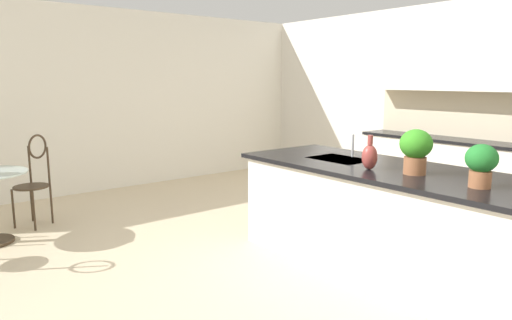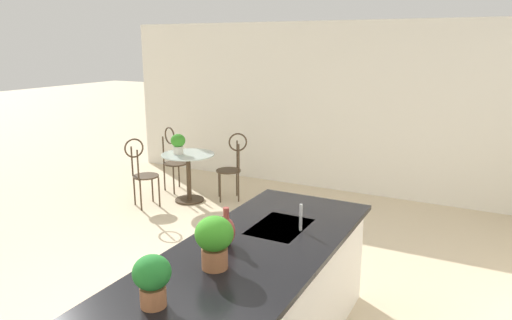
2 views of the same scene
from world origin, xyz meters
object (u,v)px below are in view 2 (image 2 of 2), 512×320
at_px(bistro_table, 189,173).
at_px(vase_on_counter, 226,231).
at_px(chair_toward_desk, 174,156).
at_px(potted_plant_counter_near, 214,239).
at_px(chair_near_window, 142,169).
at_px(chair_by_island, 232,163).
at_px(potted_plant_counter_far, 152,278).
at_px(potted_plant_on_table, 178,143).

distance_m(bistro_table, vase_on_counter, 3.80).
height_order(chair_toward_desk, potted_plant_counter_near, potted_plant_counter_near).
bearing_deg(bistro_table, vase_on_counter, 39.98).
xyz_separation_m(chair_near_window, potted_plant_counter_near, (2.70, 2.98, 0.55)).
relative_size(chair_by_island, potted_plant_counter_far, 3.41).
xyz_separation_m(chair_near_window, vase_on_counter, (2.35, 2.86, 0.46)).
height_order(bistro_table, chair_by_island, chair_by_island).
bearing_deg(chair_toward_desk, bistro_table, 57.04).
bearing_deg(chair_toward_desk, potted_plant_counter_near, 40.68).
relative_size(chair_toward_desk, vase_on_counter, 3.62).
bearing_deg(bistro_table, potted_plant_on_table, -61.36).
height_order(chair_by_island, potted_plant_counter_far, potted_plant_counter_far).
relative_size(potted_plant_counter_near, potted_plant_counter_far, 1.17).
distance_m(chair_toward_desk, vase_on_counter, 4.40).
bearing_deg(bistro_table, chair_by_island, 125.18).
xyz_separation_m(potted_plant_counter_near, vase_on_counter, (-0.35, -0.12, -0.09)).
height_order(potted_plant_on_table, potted_plant_counter_far, potted_plant_counter_far).
relative_size(potted_plant_on_table, potted_plant_counter_far, 1.00).
bearing_deg(chair_near_window, bistro_table, 139.50).
bearing_deg(potted_plant_counter_far, vase_on_counter, -176.06).
xyz_separation_m(bistro_table, potted_plant_on_table, (0.07, -0.12, 0.47)).
relative_size(chair_toward_desk, potted_plant_on_table, 3.40).
bearing_deg(chair_by_island, chair_toward_desk, -88.42).
relative_size(potted_plant_counter_far, vase_on_counter, 1.06).
height_order(chair_by_island, potted_plant_counter_near, potted_plant_counter_near).
bearing_deg(vase_on_counter, chair_by_island, -150.17).
xyz_separation_m(chair_near_window, chair_by_island, (-0.91, 0.99, 0.00)).
bearing_deg(potted_plant_counter_far, chair_toward_desk, -143.84).
distance_m(chair_toward_desk, potted_plant_on_table, 0.69).
height_order(chair_toward_desk, vase_on_counter, vase_on_counter).
bearing_deg(potted_plant_on_table, potted_plant_counter_near, 40.05).
bearing_deg(potted_plant_on_table, chair_toward_desk, -134.91).
relative_size(potted_plant_counter_near, vase_on_counter, 1.24).
xyz_separation_m(potted_plant_on_table, vase_on_counter, (2.81, 2.53, 0.11)).
height_order(chair_by_island, vase_on_counter, vase_on_counter).
relative_size(bistro_table, chair_toward_desk, 0.77).
relative_size(chair_by_island, potted_plant_on_table, 3.40).
distance_m(chair_near_window, potted_plant_counter_near, 4.06).
xyz_separation_m(chair_by_island, potted_plant_on_table, (0.45, -0.67, 0.34)).
xyz_separation_m(bistro_table, vase_on_counter, (2.87, 2.41, 0.58)).
bearing_deg(bistro_table, potted_plant_counter_far, 33.23).
height_order(bistro_table, potted_plant_counter_far, potted_plant_counter_far).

